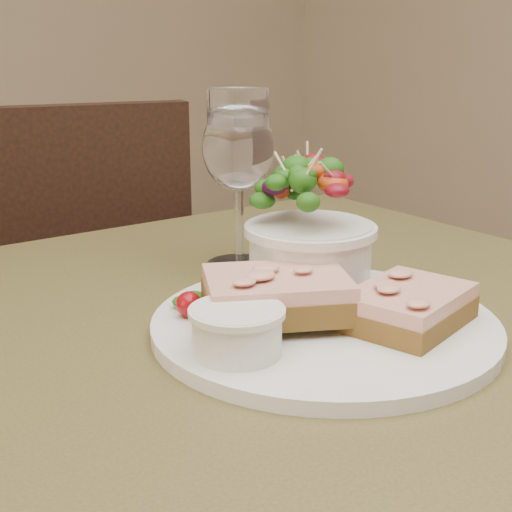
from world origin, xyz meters
TOP-DOWN VIEW (x-y plane):
  - cafe_table at (0.00, 0.00)m, footprint 0.80×0.80m
  - chair_far at (0.03, 0.71)m, footprint 0.50×0.50m
  - dinner_plate at (0.02, -0.03)m, footprint 0.29×0.29m
  - sandwich_front at (0.07, -0.07)m, footprint 0.12×0.10m
  - sandwich_back at (-0.01, -0.01)m, footprint 0.14×0.13m
  - ramekin at (-0.08, -0.04)m, footprint 0.07×0.07m
  - salad_bowl at (0.06, 0.04)m, footprint 0.11×0.11m
  - garnish at (-0.06, 0.05)m, footprint 0.05×0.04m
  - wine_glass at (0.07, 0.17)m, footprint 0.08×0.08m

SIDE VIEW (x-z plane):
  - chair_far at x=0.03m, z-range -0.16..0.74m
  - cafe_table at x=0.00m, z-range 0.27..1.02m
  - dinner_plate at x=0.02m, z-range 0.75..0.76m
  - garnish at x=-0.06m, z-range 0.76..0.78m
  - sandwich_front at x=0.07m, z-range 0.76..0.79m
  - ramekin at x=-0.08m, z-range 0.76..0.80m
  - sandwich_back at x=-0.01m, z-range 0.77..0.80m
  - salad_bowl at x=0.06m, z-range 0.76..0.88m
  - wine_glass at x=0.07m, z-range 0.79..0.96m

